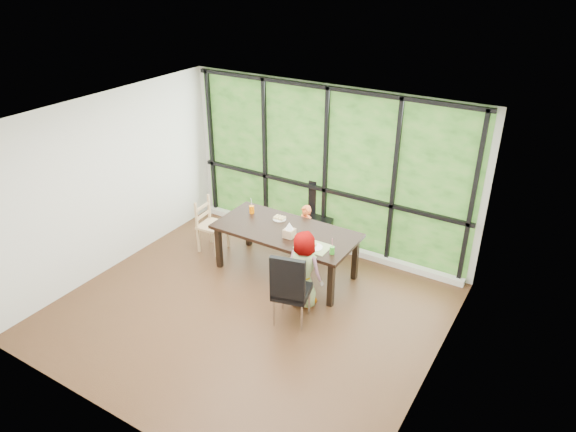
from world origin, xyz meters
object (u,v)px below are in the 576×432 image
object	(u,v)px
chair_interior_leather	(292,287)
child_older	(304,270)
dining_table	(286,251)
plate_near	(314,247)
child_toddler	(305,231)
chair_end_beech	(212,225)
orange_cup	(252,209)
chair_window_leather	(319,217)
plate_far	(279,219)
green_cup	(332,250)
tissue_box	(289,233)

from	to	relation	value
chair_interior_leather	child_older	world-z (taller)	child_older
dining_table	plate_near	distance (m)	0.76
dining_table	child_toddler	size ratio (longest dim) A/B	2.42
chair_interior_leather	child_older	bearing A→B (deg)	-97.90
chair_end_beech	plate_near	xyz separation A→B (m)	(2.00, -0.21, 0.31)
child_older	orange_cup	size ratio (longest dim) A/B	9.30
chair_window_leather	plate_near	bearing A→B (deg)	-80.40
chair_interior_leather	child_older	xyz separation A→B (m)	(-0.04, 0.40, 0.03)
plate_far	chair_end_beech	bearing A→B (deg)	-166.71
plate_far	green_cup	xyz separation A→B (m)	(1.16, -0.49, 0.05)
chair_window_leather	chair_end_beech	bearing A→B (deg)	-159.27
chair_end_beech	child_older	world-z (taller)	child_older
child_toddler	chair_end_beech	bearing A→B (deg)	-135.00
dining_table	green_cup	distance (m)	1.03
orange_cup	green_cup	bearing A→B (deg)	-15.23
chair_interior_leather	plate_near	size ratio (longest dim) A/B	4.37
dining_table	chair_window_leather	size ratio (longest dim) A/B	1.99
chair_interior_leather	plate_far	distance (m)	1.53
child_older	tissue_box	xyz separation A→B (m)	(-0.48, 0.40, 0.24)
chair_window_leather	child_older	xyz separation A→B (m)	(0.60, -1.56, 0.03)
plate_far	plate_near	size ratio (longest dim) A/B	0.83
child_older	plate_near	size ratio (longest dim) A/B	4.60
plate_far	tissue_box	size ratio (longest dim) A/B	1.39
dining_table	plate_far	size ratio (longest dim) A/B	10.43
dining_table	tissue_box	bearing A→B (deg)	-45.02
chair_interior_leather	green_cup	distance (m)	0.78
plate_near	orange_cup	size ratio (longest dim) A/B	2.02
chair_end_beech	green_cup	size ratio (longest dim) A/B	8.32
dining_table	child_older	bearing A→B (deg)	-41.31
plate_far	green_cup	world-z (taller)	green_cup
chair_window_leather	tissue_box	bearing A→B (deg)	-99.15
child_toddler	plate_near	bearing A→B (deg)	-33.47
plate_far	plate_near	xyz separation A→B (m)	(0.87, -0.48, 0.00)
child_older	plate_near	distance (m)	0.37
dining_table	green_cup	xyz separation A→B (m)	(0.90, -0.26, 0.43)
child_toddler	child_older	world-z (taller)	child_older
child_toddler	plate_near	size ratio (longest dim) A/B	3.60
tissue_box	child_older	bearing A→B (deg)	-39.98
chair_end_beech	plate_near	distance (m)	2.04
orange_cup	green_cup	size ratio (longest dim) A/B	1.13
dining_table	child_toddler	bearing A→B (deg)	90.00
dining_table	child_toddler	distance (m)	0.60
chair_interior_leather	orange_cup	world-z (taller)	chair_interior_leather
dining_table	plate_far	world-z (taller)	plate_far
chair_window_leather	child_toddler	world-z (taller)	chair_window_leather
child_toddler	green_cup	xyz separation A→B (m)	(0.90, -0.85, 0.36)
chair_interior_leather	plate_far	size ratio (longest dim) A/B	5.23
chair_window_leather	tissue_box	world-z (taller)	chair_window_leather
child_older	plate_far	size ratio (longest dim) A/B	5.52
chair_window_leather	tissue_box	distance (m)	1.20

